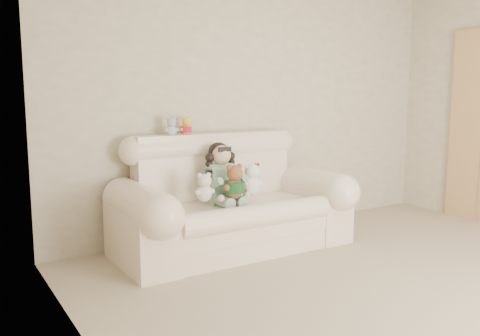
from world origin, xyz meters
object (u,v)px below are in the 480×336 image
at_px(white_cat, 251,176).
at_px(cream_teddy, 204,185).
at_px(brown_teddy, 234,178).
at_px(sofa, 234,193).
at_px(seated_child, 221,172).

distance_m(white_cat, cream_teddy, 0.48).
bearing_deg(white_cat, cream_teddy, 161.94).
bearing_deg(brown_teddy, white_cat, -9.13).
bearing_deg(white_cat, sofa, 118.60).
xyz_separation_m(seated_child, brown_teddy, (-0.00, -0.23, -0.02)).
relative_size(seated_child, cream_teddy, 1.96).
height_order(white_cat, cream_teddy, white_cat).
distance_m(brown_teddy, cream_teddy, 0.28).
bearing_deg(sofa, seated_child, 137.36).
height_order(seated_child, cream_teddy, seated_child).
bearing_deg(cream_teddy, brown_teddy, -15.20).
distance_m(sofa, white_cat, 0.22).
distance_m(sofa, brown_teddy, 0.24).
distance_m(seated_child, white_cat, 0.27).
bearing_deg(cream_teddy, seated_child, 26.42).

